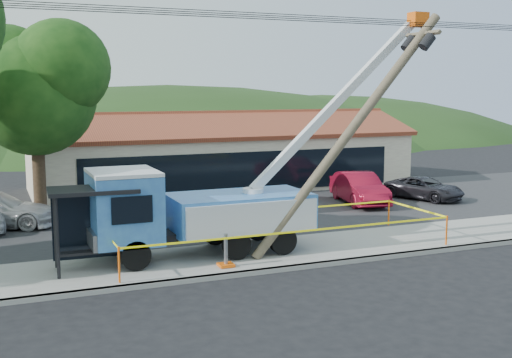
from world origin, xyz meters
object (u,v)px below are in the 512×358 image
object	(u,v)px
bus_shelter	(93,209)
car_dark	(424,201)
car_red	(359,205)
utility_truck	(198,208)
leaning_pole	(358,121)

from	to	relation	value
bus_shelter	car_dark	xyz separation A→B (m)	(18.42, 6.91, -2.12)
car_red	car_dark	xyz separation A→B (m)	(3.92, -0.25, 0.00)
bus_shelter	car_dark	distance (m)	19.79
bus_shelter	car_red	world-z (taller)	bus_shelter
utility_truck	leaning_pole	world-z (taller)	utility_truck
utility_truck	bus_shelter	bearing A→B (deg)	-174.49
leaning_pole	car_red	world-z (taller)	leaning_pole
utility_truck	car_dark	bearing A→B (deg)	23.94
car_red	bus_shelter	bearing A→B (deg)	-142.61
utility_truck	leaning_pole	distance (m)	6.53
car_dark	utility_truck	bearing A→B (deg)	-176.15
car_red	utility_truck	bearing A→B (deg)	-136.78
leaning_pole	car_dark	world-z (taller)	leaning_pole
bus_shelter	car_red	xyz separation A→B (m)	(14.51, 7.16, -2.12)
leaning_pole	car_red	bearing A→B (deg)	57.37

